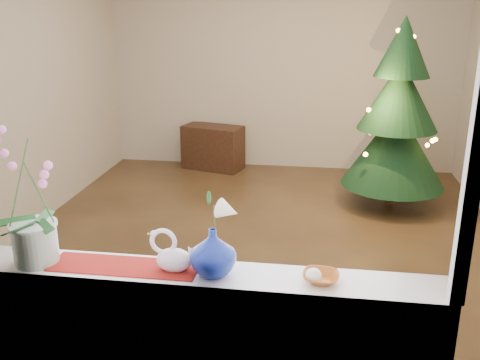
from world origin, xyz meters
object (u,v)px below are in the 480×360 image
object	(u,v)px
swan	(174,251)
side_table	(213,147)
orchid_pot	(29,197)
paperweight	(314,276)
amber_dish	(321,278)
xmas_tree	(398,114)
blue_vase	(213,249)

from	to	relation	value
swan	side_table	distance (m)	4.74
orchid_pot	paperweight	xyz separation A→B (m)	(1.30, -0.02, -0.29)
amber_dish	xmas_tree	size ratio (longest dim) A/B	0.07
paperweight	xmas_tree	size ratio (longest dim) A/B	0.04
paperweight	amber_dish	distance (m)	0.04
orchid_pot	paperweight	distance (m)	1.34
amber_dish	paperweight	bearing A→B (deg)	-146.49
swan	xmas_tree	bearing A→B (deg)	62.44
blue_vase	side_table	distance (m)	4.78
amber_dish	xmas_tree	bearing A→B (deg)	77.71
paperweight	side_table	world-z (taller)	paperweight
orchid_pot	amber_dish	bearing A→B (deg)	0.21
orchid_pot	side_table	distance (m)	4.73
swan	paperweight	xyz separation A→B (m)	(0.64, -0.03, -0.06)
swan	xmas_tree	distance (m)	3.84
paperweight	xmas_tree	distance (m)	3.68
swan	paperweight	world-z (taller)	swan
orchid_pot	paperweight	size ratio (longest dim) A/B	9.06
blue_vase	paperweight	distance (m)	0.46
amber_dish	side_table	size ratio (longest dim) A/B	0.18
swan	paperweight	bearing A→B (deg)	-7.92
swan	side_table	xyz separation A→B (m)	(-0.74, 4.62, -0.73)
orchid_pot	xmas_tree	size ratio (longest dim) A/B	0.33
paperweight	blue_vase	bearing A→B (deg)	177.51
blue_vase	paperweight	world-z (taller)	blue_vase
orchid_pot	amber_dish	distance (m)	1.37
paperweight	side_table	distance (m)	4.89
orchid_pot	xmas_tree	xyz separation A→B (m)	(2.11, 3.57, -0.25)
paperweight	swan	bearing A→B (deg)	177.56
blue_vase	amber_dish	xyz separation A→B (m)	(0.48, 0.00, -0.11)
orchid_pot	side_table	bearing A→B (deg)	90.92
orchid_pot	paperweight	world-z (taller)	orchid_pot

